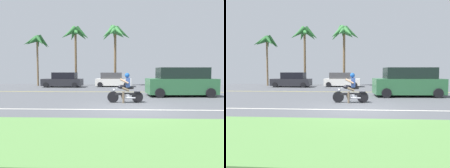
# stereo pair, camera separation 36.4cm
# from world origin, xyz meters

# --- Properties ---
(ground) EXTENTS (56.00, 30.00, 0.04)m
(ground) POSITION_xyz_m (0.00, 3.00, -0.02)
(ground) COLOR #4C4F54
(grass_median) EXTENTS (56.00, 3.80, 0.06)m
(grass_median) POSITION_xyz_m (0.00, -4.10, 0.03)
(grass_median) COLOR #548442
(grass_median) RESTS_ON ground
(lane_line_near) EXTENTS (50.40, 0.12, 0.01)m
(lane_line_near) POSITION_xyz_m (0.00, -0.27, 0.00)
(lane_line_near) COLOR silver
(lane_line_near) RESTS_ON ground
(lane_line_far) EXTENTS (50.40, 0.12, 0.01)m
(lane_line_far) POSITION_xyz_m (0.00, 7.74, 0.00)
(lane_line_far) COLOR yellow
(lane_line_far) RESTS_ON ground
(motorcyclist) EXTENTS (1.98, 0.65, 1.65)m
(motorcyclist) POSITION_xyz_m (-0.26, 1.81, 0.70)
(motorcyclist) COLOR black
(motorcyclist) RESTS_ON ground
(suv_nearby) EXTENTS (4.90, 2.30, 2.00)m
(suv_nearby) POSITION_xyz_m (3.71, 5.00, 0.97)
(suv_nearby) COLOR #2D663D
(suv_nearby) RESTS_ON ground
(parked_car_0) EXTENTS (4.39, 2.00, 1.62)m
(parked_car_0) POSITION_xyz_m (-6.85, 12.83, 0.75)
(parked_car_0) COLOR #232328
(parked_car_0) RESTS_ON ground
(parked_car_1) EXTENTS (4.09, 2.19, 1.60)m
(parked_car_1) POSITION_xyz_m (-1.35, 13.68, 0.75)
(parked_car_1) COLOR white
(parked_car_1) RESTS_ON ground
(palm_tree_0) EXTENTS (3.95, 4.12, 7.37)m
(palm_tree_0) POSITION_xyz_m (-1.16, 15.45, 6.18)
(palm_tree_0) COLOR brown
(palm_tree_0) RESTS_ON ground
(palm_tree_1) EXTENTS (3.26, 3.30, 6.11)m
(palm_tree_1) POSITION_xyz_m (-10.42, 14.64, 5.16)
(palm_tree_1) COLOR brown
(palm_tree_1) RESTS_ON ground
(palm_tree_2) EXTENTS (3.73, 3.64, 7.18)m
(palm_tree_2) POSITION_xyz_m (-5.95, 15.14, 6.08)
(palm_tree_2) COLOR brown
(palm_tree_2) RESTS_ON ground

